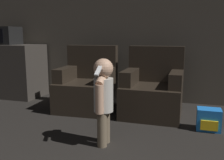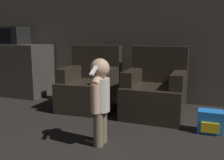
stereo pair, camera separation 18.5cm
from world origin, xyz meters
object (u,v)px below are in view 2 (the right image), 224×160
at_px(person_toddler, 100,95).
at_px(microwave, 12,36).
at_px(armchair_left, 91,87).
at_px(toy_backpack, 210,122).
at_px(armchair_right, 155,92).

bearing_deg(person_toddler, microwave, -122.84).
xyz_separation_m(armchair_left, toy_backpack, (1.70, -0.41, -0.20)).
bearing_deg(person_toddler, toy_backpack, 124.41).
xyz_separation_m(person_toddler, toy_backpack, (1.05, 0.74, -0.39)).
bearing_deg(armchair_left, armchair_right, -2.93).
relative_size(armchair_left, microwave, 1.80).
height_order(armchair_left, toy_backpack, armchair_left).
bearing_deg(toy_backpack, microwave, 167.19).
bearing_deg(person_toddler, armchair_left, -151.12).
distance_m(armchair_left, microwave, 1.96).
xyz_separation_m(armchair_right, microwave, (-2.75, 0.37, 0.76)).
relative_size(person_toddler, microwave, 1.68).
height_order(toy_backpack, microwave, microwave).
distance_m(armchair_right, microwave, 2.88).
bearing_deg(armchair_right, microwave, 172.89).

